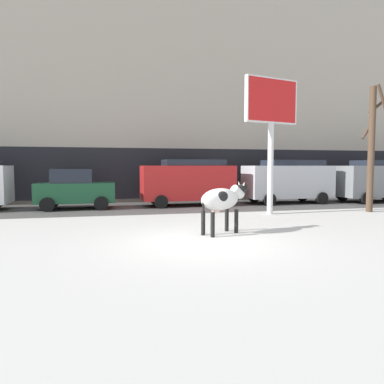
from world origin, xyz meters
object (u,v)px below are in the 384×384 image
object	(u,v)px
billboard	(271,109)
bare_tree_left_lot	(372,146)
car_silver_van	(288,180)
car_darkgreen_hatchback	(75,189)
car_grey_van	(378,180)
pedestrian_near_billboard	(53,187)
car_red_van	(188,181)
cow_holstein	(222,200)
pedestrian_by_cars	(9,187)

from	to	relation	value
billboard	bare_tree_left_lot	size ratio (longest dim) A/B	1.03
car_silver_van	bare_tree_left_lot	xyz separation A→B (m)	(1.71, -4.17, 1.63)
car_darkgreen_hatchback	bare_tree_left_lot	world-z (taller)	bare_tree_left_lot
billboard	car_silver_van	xyz separation A→B (m)	(2.86, 3.88, -3.07)
car_darkgreen_hatchback	car_grey_van	world-z (taller)	car_grey_van
car_silver_van	pedestrian_near_billboard	xyz separation A→B (m)	(-12.35, 3.06, -0.36)
car_silver_van	pedestrian_near_billboard	distance (m)	12.73
billboard	car_darkgreen_hatchback	distance (m)	9.48
car_silver_van	car_grey_van	world-z (taller)	same
car_red_van	car_grey_van	world-z (taller)	same
bare_tree_left_lot	car_grey_van	bearing A→B (deg)	46.30
cow_holstein	pedestrian_near_billboard	distance (m)	12.35
car_darkgreen_hatchback	car_silver_van	bearing A→B (deg)	1.08
car_darkgreen_hatchback	pedestrian_by_cars	distance (m)	4.92
bare_tree_left_lot	car_silver_van	bearing A→B (deg)	112.34
billboard	pedestrian_by_cars	size ratio (longest dim) A/B	3.21
billboard	car_darkgreen_hatchback	bearing A→B (deg)	155.46
cow_holstein	pedestrian_near_billboard	bearing A→B (deg)	120.17
cow_holstein	car_darkgreen_hatchback	distance (m)	8.80
billboard	car_grey_van	distance (m)	9.29
cow_holstein	car_darkgreen_hatchback	bearing A→B (deg)	122.78
billboard	car_darkgreen_hatchback	xyz separation A→B (m)	(-8.05, 3.68, -3.39)
car_red_van	billboard	bearing A→B (deg)	-56.34
car_red_van	pedestrian_by_cars	bearing A→B (deg)	161.75
billboard	car_grey_van	xyz separation A→B (m)	(8.08, 3.39, -3.07)
car_silver_van	pedestrian_by_cars	distance (m)	14.91
car_darkgreen_hatchback	pedestrian_near_billboard	bearing A→B (deg)	113.73
billboard	car_silver_van	distance (m)	5.72
car_silver_van	pedestrian_by_cars	world-z (taller)	car_silver_van
cow_holstein	pedestrian_near_billboard	size ratio (longest dim) A/B	1.08
cow_holstein	pedestrian_by_cars	size ratio (longest dim) A/B	1.08
pedestrian_near_billboard	bare_tree_left_lot	bearing A→B (deg)	-27.22
car_darkgreen_hatchback	billboard	bearing A→B (deg)	-24.54
billboard	car_red_van	xyz separation A→B (m)	(-2.63, 3.95, -3.07)
cow_holstein	pedestrian_near_billboard	world-z (taller)	pedestrian_near_billboard
car_red_van	bare_tree_left_lot	distance (m)	8.52
cow_holstein	car_grey_van	xyz separation A→B (m)	(11.37, 7.11, 0.24)
car_silver_van	billboard	bearing A→B (deg)	-126.36
car_darkgreen_hatchback	cow_holstein	bearing A→B (deg)	-57.22
bare_tree_left_lot	pedestrian_by_cars	bearing A→B (deg)	156.06
car_red_van	car_silver_van	world-z (taller)	same
car_red_van	bare_tree_left_lot	size ratio (longest dim) A/B	0.86
car_red_van	car_darkgreen_hatchback	bearing A→B (deg)	-177.13
billboard	car_red_van	world-z (taller)	billboard
car_red_van	car_silver_van	distance (m)	5.49
car_red_van	pedestrian_near_billboard	distance (m)	7.50
car_red_van	pedestrian_near_billboard	bearing A→B (deg)	156.40
car_grey_van	pedestrian_near_billboard	world-z (taller)	car_grey_van
billboard	car_grey_van	world-z (taller)	billboard
billboard	car_grey_van	size ratio (longest dim) A/B	1.20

